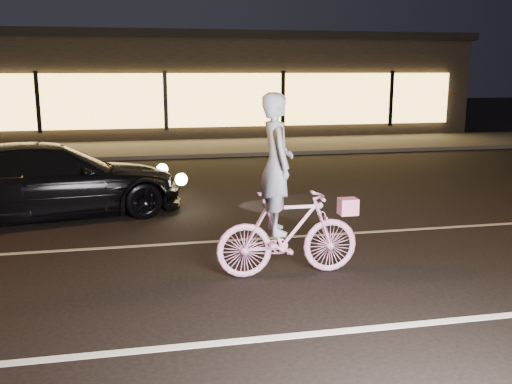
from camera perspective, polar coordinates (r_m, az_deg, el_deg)
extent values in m
plane|color=black|center=(7.41, -2.71, -9.48)|extent=(90.00, 90.00, 0.00)
cube|color=silver|center=(6.06, -0.39, -14.57)|extent=(60.00, 0.12, 0.01)
cube|color=gray|center=(9.28, -4.67, -4.98)|extent=(60.00, 0.10, 0.01)
cube|color=#383533|center=(20.02, -8.63, 4.33)|extent=(30.00, 4.00, 0.12)
cube|color=black|center=(25.84, -9.55, 10.34)|extent=(25.00, 8.00, 4.00)
cube|color=black|center=(25.87, -9.71, 14.88)|extent=(25.40, 8.40, 0.30)
cube|color=#E9B251|center=(21.76, -9.05, 9.00)|extent=(23.00, 0.15, 2.00)
cube|color=black|center=(21.93, -20.99, 8.38)|extent=(0.15, 0.08, 2.20)
cube|color=black|center=(21.68, -9.04, 8.99)|extent=(0.15, 0.08, 2.20)
cube|color=black|center=(22.36, 2.70, 9.22)|extent=(0.15, 0.08, 2.20)
cube|color=black|center=(23.88, 13.35, 9.09)|extent=(0.15, 0.08, 2.20)
imported|color=#FF43AD|center=(7.65, 3.22, -4.14)|extent=(1.95, 0.55, 1.17)
imported|color=silver|center=(7.40, 2.06, 2.83)|extent=(0.44, 0.67, 1.84)
cube|color=#F5598E|center=(7.82, 9.18, -1.44)|extent=(0.25, 0.20, 0.22)
imported|color=black|center=(11.29, -19.84, 1.08)|extent=(5.19, 3.08, 1.41)
sphere|color=#FFF2BF|center=(12.36, -9.36, 2.27)|extent=(0.24, 0.24, 0.24)
sphere|color=#FFF2BF|center=(11.14, -7.49, 1.26)|extent=(0.24, 0.24, 0.24)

